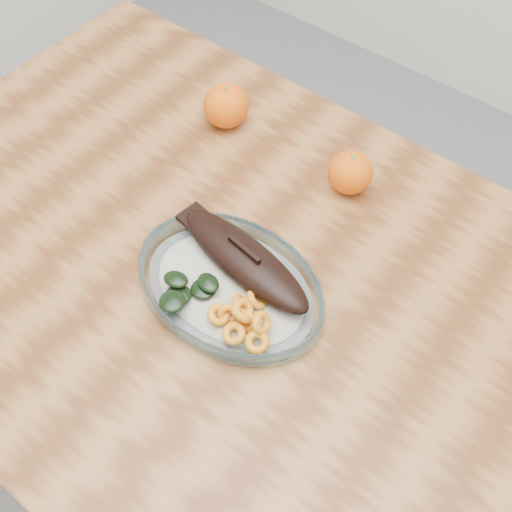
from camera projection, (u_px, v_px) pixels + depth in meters
name	position (u px, v px, depth m)	size (l,w,h in m)	color
ground	(236.00, 445.00, 1.54)	(3.00, 3.00, 0.00)	slate
dining_table	(226.00, 304.00, 1.02)	(1.20, 0.80, 0.75)	brown
plated_meal	(231.00, 283.00, 0.90)	(0.52, 0.52, 0.08)	white
orange_left	(226.00, 106.00, 1.09)	(0.08, 0.08, 0.08)	#FF5505
orange_right	(350.00, 172.00, 1.00)	(0.07, 0.07, 0.07)	#FF5505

